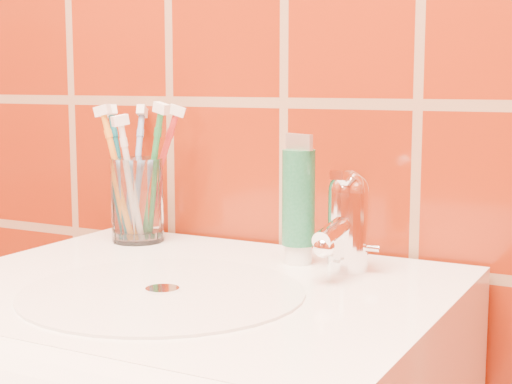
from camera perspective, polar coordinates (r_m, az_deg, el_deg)
The scene contains 9 objects.
glass_tumbler at distance 1.09m, azimuth -8.64°, elevation -0.58°, with size 0.07×0.07×0.12m, color white.
toothpaste_tube at distance 0.95m, azimuth 3.11°, elevation -0.83°, with size 0.04×0.04×0.16m.
faucet at distance 0.91m, azimuth 6.63°, elevation -1.87°, with size 0.05×0.11×0.12m.
toothbrush_0 at distance 1.08m, azimuth -9.11°, elevation 0.84°, with size 0.04×0.05×0.18m, color white, non-canonical shape.
toothbrush_1 at distance 1.08m, azimuth -7.57°, elevation 1.34°, with size 0.06×0.03×0.20m, color #217C3F, non-canonical shape.
toothbrush_2 at distance 1.13m, azimuth -8.67°, elevation 1.40°, with size 0.05×0.09×0.19m, color #7397CD, non-canonical shape.
toothbrush_3 at distance 1.09m, azimuth -7.15°, elevation 1.31°, with size 0.07×0.05×0.19m, color red, non-canonical shape.
toothbrush_4 at distance 1.12m, azimuth -9.80°, elevation 1.33°, with size 0.08×0.06×0.19m, color #0C5465, non-canonical shape.
toothbrush_5 at distance 1.09m, azimuth -9.97°, elevation 1.25°, with size 0.07×0.03×0.19m, color orange, non-canonical shape.
Camera 1 is at (0.46, 0.25, 1.07)m, focal length 55.00 mm.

